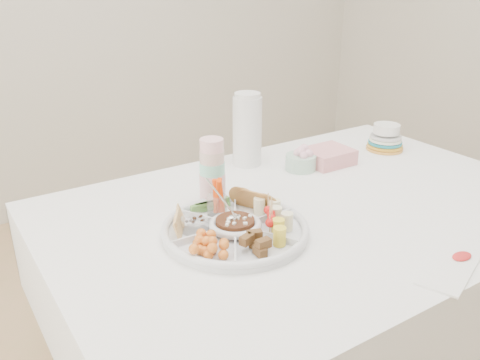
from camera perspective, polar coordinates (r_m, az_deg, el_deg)
dining_table at (r=1.71m, az=7.35°, el=-14.35°), size 1.52×1.02×0.76m
party_tray at (r=1.33m, az=-0.55°, el=-5.33°), size 0.39×0.39×0.04m
bean_dip at (r=1.33m, az=-0.55°, el=-5.04°), size 0.11×0.11×0.04m
tortillas at (r=1.42m, az=2.05°, el=-2.42°), size 0.09×0.09×0.05m
carrot_cucumber at (r=1.42m, az=-3.20°, el=-1.71°), size 0.11×0.11×0.10m
pita_raisins at (r=1.33m, az=-6.19°, el=-4.51°), size 0.10×0.10×0.06m
cherries at (r=1.23m, az=-3.59°, el=-7.25°), size 0.12×0.12×0.05m
granola_chunks at (r=1.23m, az=2.52°, el=-7.22°), size 0.10×0.10×0.04m
banana_tomato at (r=1.32m, az=5.10°, el=-3.88°), size 0.11×0.11×0.09m
cup_stack at (r=1.47m, az=-3.14°, el=1.02°), size 0.08×0.08×0.21m
thermos at (r=1.78m, az=0.81°, el=5.79°), size 0.13×0.13×0.26m
flower_bowl at (r=1.77m, az=6.85°, el=2.39°), size 0.13×0.13×0.08m
napkin_stack at (r=1.84m, az=9.83°, el=2.65°), size 0.16×0.14×0.05m
plate_stack at (r=2.03m, az=16.02°, el=4.49°), size 0.16×0.16×0.09m
placemat at (r=1.32m, az=22.86°, el=-8.49°), size 0.30×0.19×0.01m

